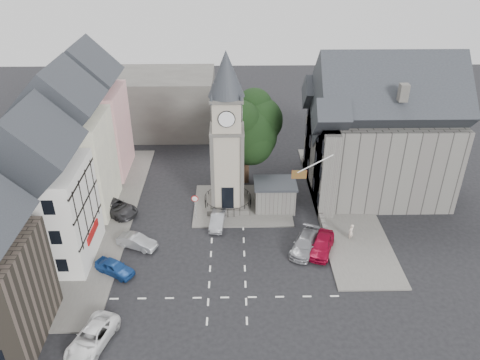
{
  "coord_description": "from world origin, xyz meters",
  "views": [
    {
      "loc": [
        0.55,
        -33.24,
        26.64
      ],
      "look_at": [
        1.2,
        5.0,
        4.8
      ],
      "focal_mm": 35.0,
      "sensor_mm": 36.0,
      "label": 1
    }
  ],
  "objects_px": {
    "pedestrian": "(351,232)",
    "car_west_blue": "(115,267)",
    "car_east_red": "(322,245)",
    "stone_shelter": "(275,195)",
    "clock_tower": "(227,135)"
  },
  "relations": [
    {
      "from": "clock_tower",
      "to": "stone_shelter",
      "type": "relative_size",
      "value": 3.78
    },
    {
      "from": "stone_shelter",
      "to": "pedestrian",
      "type": "height_order",
      "value": "stone_shelter"
    },
    {
      "from": "car_west_blue",
      "to": "car_east_red",
      "type": "xyz_separation_m",
      "value": [
        18.03,
        2.64,
        0.13
      ]
    },
    {
      "from": "pedestrian",
      "to": "stone_shelter",
      "type": "bearing_deg",
      "value": -80.45
    },
    {
      "from": "stone_shelter",
      "to": "car_west_blue",
      "type": "bearing_deg",
      "value": -145.3
    },
    {
      "from": "car_west_blue",
      "to": "pedestrian",
      "type": "xyz_separation_m",
      "value": [
        21.03,
        4.42,
        0.21
      ]
    },
    {
      "from": "clock_tower",
      "to": "stone_shelter",
      "type": "xyz_separation_m",
      "value": [
        4.8,
        -0.49,
        -6.57
      ]
    },
    {
      "from": "clock_tower",
      "to": "car_east_red",
      "type": "xyz_separation_m",
      "value": [
        8.5,
        -7.78,
        -7.38
      ]
    },
    {
      "from": "clock_tower",
      "to": "pedestrian",
      "type": "relative_size",
      "value": 9.8
    },
    {
      "from": "stone_shelter",
      "to": "car_west_blue",
      "type": "distance_m",
      "value": 17.46
    },
    {
      "from": "car_west_blue",
      "to": "clock_tower",
      "type": "bearing_deg",
      "value": -12.4
    },
    {
      "from": "stone_shelter",
      "to": "car_east_red",
      "type": "height_order",
      "value": "stone_shelter"
    },
    {
      "from": "pedestrian",
      "to": "car_west_blue",
      "type": "bearing_deg",
      "value": -29.18
    },
    {
      "from": "car_east_red",
      "to": "pedestrian",
      "type": "distance_m",
      "value": 3.49
    },
    {
      "from": "pedestrian",
      "to": "car_east_red",
      "type": "bearing_deg",
      "value": -10.25
    }
  ]
}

